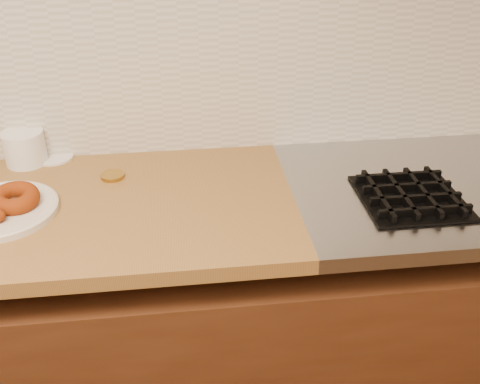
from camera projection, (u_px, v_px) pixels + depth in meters
base_cabinet at (122, 347)px, 1.71m from camera, size 3.60×0.60×0.77m
backsplash at (98, 55)px, 1.55m from camera, size 3.60×0.02×0.60m
donut_plate at (1, 210)px, 1.40m from camera, size 0.28×0.28×0.02m
ring_donut at (15, 198)px, 1.40m from camera, size 0.17×0.17×0.05m
plastic_tub at (25, 148)px, 1.62m from camera, size 0.15×0.15×0.10m
tub_lid at (54, 157)px, 1.67m from camera, size 0.11×0.11×0.01m
brass_jar_lid at (113, 176)px, 1.56m from camera, size 0.08×0.08×0.01m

